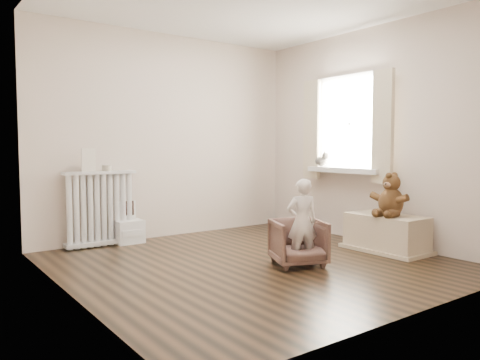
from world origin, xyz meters
TOP-DOWN VIEW (x-y plane):
  - floor at (0.00, 0.00)m, footprint 3.60×3.60m
  - back_wall at (0.00, 1.80)m, footprint 3.60×0.02m
  - front_wall at (0.00, -1.80)m, footprint 3.60×0.02m
  - left_wall at (-1.80, 0.00)m, footprint 0.02×3.60m
  - right_wall at (1.80, 0.00)m, footprint 0.02×3.60m
  - window at (1.76, 0.30)m, footprint 0.03×0.90m
  - window_sill at (1.67, 0.30)m, footprint 0.22×1.10m
  - curtain_left at (1.65, -0.27)m, footprint 0.06×0.26m
  - curtain_right at (1.65, 0.87)m, footprint 0.06×0.26m
  - radiator at (-0.97, 1.68)m, footprint 0.83×0.16m
  - paper_doll at (-1.09, 1.68)m, footprint 0.16×0.01m
  - tin_a at (-0.88, 1.68)m, footprint 0.11×0.11m
  - toy_vanity at (-0.63, 1.65)m, footprint 0.32×0.23m
  - armchair at (0.29, -0.33)m, footprint 0.64×0.65m
  - child at (0.29, -0.38)m, footprint 0.36×0.30m
  - toy_bench at (1.52, -0.44)m, footprint 0.45×0.86m
  - teddy_bear at (1.49, -0.52)m, footprint 0.42×0.34m
  - plush_cat at (1.66, 0.70)m, footprint 0.18×0.25m

SIDE VIEW (x-z plane):
  - floor at x=0.00m, z-range -0.01..0.01m
  - toy_bench at x=1.52m, z-range 0.00..0.40m
  - armchair at x=0.29m, z-range 0.00..0.45m
  - toy_vanity at x=-0.63m, z-range 0.02..0.53m
  - radiator at x=-0.97m, z-range -0.05..0.83m
  - child at x=0.29m, z-range 0.02..0.85m
  - teddy_bear at x=1.49m, z-range 0.43..0.91m
  - window_sill at x=1.67m, z-range 0.84..0.90m
  - tin_a at x=-0.88m, z-range 0.88..0.95m
  - plush_cat at x=1.66m, z-range 0.90..1.10m
  - paper_doll at x=-1.09m, z-range 0.88..1.14m
  - back_wall at x=0.00m, z-range 0.00..2.60m
  - front_wall at x=0.00m, z-range 0.00..2.60m
  - left_wall at x=-1.80m, z-range 0.00..2.60m
  - right_wall at x=1.80m, z-range 0.00..2.60m
  - curtain_left at x=1.65m, z-range 0.74..2.04m
  - curtain_right at x=1.65m, z-range 0.74..2.04m
  - window at x=1.76m, z-range 0.90..2.00m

